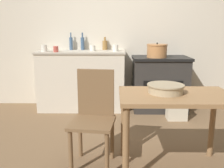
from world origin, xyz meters
TOP-DOWN VIEW (x-y plane):
  - ground_plane at (0.00, 0.00)m, footprint 14.00×14.00m
  - wall_back at (0.00, 1.58)m, footprint 8.00×0.07m
  - counter_cabinet at (-0.50, 1.28)m, footprint 1.39×0.56m
  - stove at (0.76, 1.26)m, footprint 0.88×0.61m
  - work_table at (0.58, -0.53)m, footprint 1.00×0.61m
  - chair at (-0.17, -0.41)m, footprint 0.45×0.45m
  - flour_sack at (0.93, 0.79)m, footprint 0.28×0.20m
  - stock_pot at (0.68, 1.18)m, footprint 0.32×0.32m
  - mixing_bowl_large at (0.49, -0.49)m, footprint 0.33×0.33m
  - bottle_far_left at (-0.13, 1.48)m, footprint 0.08×0.08m
  - bottle_left at (-0.69, 1.48)m, footprint 0.06×0.06m
  - bottle_mid_left at (-0.50, 1.47)m, footprint 0.06×0.06m
  - cup_center_left at (-1.04, 1.14)m, footprint 0.09×0.09m
  - cup_center at (-0.31, 1.23)m, footprint 0.09×0.09m
  - cup_center_right at (-0.85, 1.08)m, footprint 0.07×0.07m
  - cup_mid_right at (0.04, 1.21)m, footprint 0.09×0.09m

SIDE VIEW (x-z plane):
  - ground_plane at x=0.00m, z-range 0.00..0.00m
  - flour_sack at x=0.93m, z-range 0.00..0.33m
  - stove at x=0.76m, z-range 0.00..0.86m
  - counter_cabinet at x=-0.50m, z-range 0.00..0.95m
  - chair at x=-0.17m, z-range 0.03..0.94m
  - work_table at x=0.58m, z-range 0.24..0.97m
  - mixing_bowl_large at x=0.49m, z-range 0.74..0.82m
  - stock_pot at x=0.68m, z-range 0.85..1.08m
  - cup_center_right at x=-0.85m, z-range 0.95..1.04m
  - cup_center at x=-0.31m, z-range 0.95..1.04m
  - cup_center_left at x=-1.04m, z-range 0.95..1.05m
  - cup_mid_right at x=0.04m, z-range 0.95..1.05m
  - bottle_far_left at x=-0.13m, z-range 0.93..1.14m
  - bottle_mid_left at x=-0.50m, z-range 0.92..1.20m
  - bottle_left at x=-0.69m, z-range 0.92..1.20m
  - wall_back at x=0.00m, z-range 0.00..2.55m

